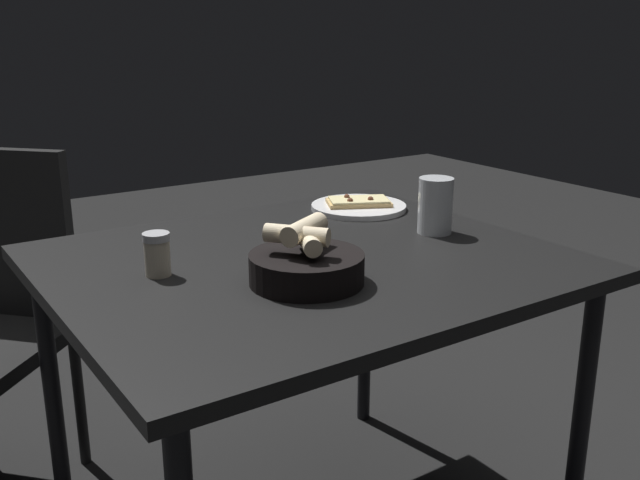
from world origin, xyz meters
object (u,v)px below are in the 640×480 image
(dining_table, at_px, (306,285))
(pepper_shaker, at_px, (157,257))
(pizza_plate, at_px, (359,206))
(beer_glass, at_px, (435,209))
(bread_basket, at_px, (305,264))

(dining_table, height_order, pepper_shaker, pepper_shaker)
(pizza_plate, distance_m, pepper_shaker, 0.68)
(pizza_plate, height_order, pepper_shaker, pepper_shaker)
(pizza_plate, xyz_separation_m, beer_glass, (-0.02, 0.28, 0.05))
(dining_table, bearing_deg, pepper_shaker, -11.86)
(pepper_shaker, bearing_deg, beer_glass, 173.43)
(beer_glass, bearing_deg, pepper_shaker, -6.57)
(bread_basket, bearing_deg, pizza_plate, -136.79)
(pizza_plate, relative_size, bread_basket, 1.15)
(dining_table, relative_size, pizza_plate, 4.13)
(pizza_plate, bearing_deg, bread_basket, 43.21)
(dining_table, relative_size, pepper_shaker, 12.06)
(bread_basket, bearing_deg, beer_glass, -164.56)
(dining_table, bearing_deg, beer_glass, 178.06)
(dining_table, bearing_deg, pizza_plate, -141.88)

